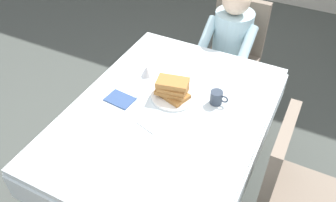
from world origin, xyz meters
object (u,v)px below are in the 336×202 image
object	(u,v)px
fork_left_of_plate	(145,90)
cup_coffee	(217,97)
diner_person	(230,42)
knife_right_of_plate	(201,108)
chair_right_side	(290,182)
plate_breakfast	(174,96)
dining_table_main	(167,123)
spoon_near_edge	(146,128)
chair_diner	(234,47)
breakfast_stack	(173,88)
syrup_pitcher	(147,71)

from	to	relation	value
fork_left_of_plate	cup_coffee	bearing A→B (deg)	-72.27
diner_person	knife_right_of_plate	distance (m)	0.90
chair_right_side	plate_breakfast	world-z (taller)	chair_right_side
fork_left_of_plate	dining_table_main	bearing A→B (deg)	-113.48
chair_right_side	spoon_near_edge	world-z (taller)	chair_right_side
diner_person	knife_right_of_plate	xyz separation A→B (m)	(0.12, -0.89, 0.07)
dining_table_main	chair_diner	world-z (taller)	chair_diner
chair_right_side	spoon_near_edge	distance (m)	0.86
dining_table_main	knife_right_of_plate	world-z (taller)	knife_right_of_plate
fork_left_of_plate	knife_right_of_plate	size ratio (longest dim) A/B	0.90
diner_person	breakfast_stack	size ratio (longest dim) A/B	5.06
knife_right_of_plate	spoon_near_edge	distance (m)	0.36
dining_table_main	diner_person	bearing A→B (deg)	87.16
cup_coffee	knife_right_of_plate	size ratio (longest dim) A/B	0.57
syrup_pitcher	fork_left_of_plate	size ratio (longest dim) A/B	0.44
chair_diner	breakfast_stack	xyz separation A→B (m)	(-0.08, -1.03, 0.28)
dining_table_main	chair_right_side	world-z (taller)	chair_right_side
diner_person	syrup_pitcher	world-z (taller)	diner_person
dining_table_main	chair_diner	xyz separation A→B (m)	(0.05, 1.17, -0.12)
chair_right_side	dining_table_main	bearing A→B (deg)	-90.00
chair_diner	breakfast_stack	bearing A→B (deg)	85.73
plate_breakfast	fork_left_of_plate	distance (m)	0.19
plate_breakfast	chair_diner	bearing A→B (deg)	85.92
syrup_pitcher	knife_right_of_plate	xyz separation A→B (m)	(0.44, -0.14, -0.04)
diner_person	breakfast_stack	world-z (taller)	diner_person
chair_diner	plate_breakfast	world-z (taller)	chair_diner
syrup_pitcher	fork_left_of_plate	distance (m)	0.15
chair_diner	chair_right_side	world-z (taller)	same
breakfast_stack	spoon_near_edge	world-z (taller)	breakfast_stack
knife_right_of_plate	diner_person	bearing A→B (deg)	3.55
chair_diner	fork_left_of_plate	size ratio (longest dim) A/B	5.17
dining_table_main	syrup_pitcher	bearing A→B (deg)	136.97
dining_table_main	diner_person	world-z (taller)	diner_person
cup_coffee	plate_breakfast	bearing A→B (deg)	-165.17
dining_table_main	knife_right_of_plate	distance (m)	0.23
chair_diner	fork_left_of_plate	distance (m)	1.10
plate_breakfast	cup_coffee	xyz separation A→B (m)	(0.25, 0.07, 0.03)
diner_person	chair_right_side	size ratio (longest dim) A/B	1.20
plate_breakfast	breakfast_stack	distance (m)	0.06
chair_right_side	spoon_near_edge	xyz separation A→B (m)	(-0.81, -0.17, 0.21)
breakfast_stack	syrup_pitcher	xyz separation A→B (m)	(-0.25, 0.12, -0.03)
plate_breakfast	knife_right_of_plate	size ratio (longest dim) A/B	1.40
breakfast_stack	syrup_pitcher	size ratio (longest dim) A/B	2.77
chair_right_side	breakfast_stack	size ratio (longest dim) A/B	4.20
fork_left_of_plate	spoon_near_edge	distance (m)	0.34
knife_right_of_plate	fork_left_of_plate	bearing A→B (deg)	86.08
syrup_pitcher	cup_coffee	bearing A→B (deg)	-5.45
syrup_pitcher	breakfast_stack	bearing A→B (deg)	-26.08
knife_right_of_plate	syrup_pitcher	bearing A→B (deg)	69.07
plate_breakfast	fork_left_of_plate	xyz separation A→B (m)	(-0.19, -0.02, -0.01)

